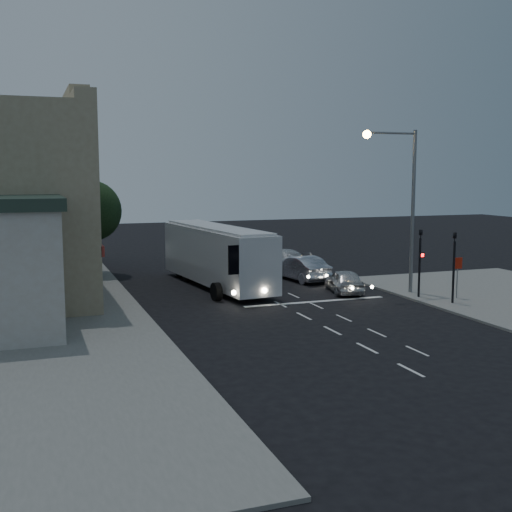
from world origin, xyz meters
name	(u,v)px	position (x,y,z in m)	size (l,w,h in m)	color
ground	(296,312)	(0.00, 0.00, 0.00)	(120.00, 120.00, 0.00)	black
sidewalk_far	(15,299)	(-13.00, 8.00, 0.06)	(12.00, 50.00, 0.12)	slate
road_markings	(293,298)	(1.29, 3.31, 0.00)	(8.00, 30.55, 0.01)	silver
tour_bus	(216,254)	(-1.64, 8.16, 1.98)	(3.77, 12.12, 3.65)	silver
car_suv	(344,281)	(4.65, 3.80, 0.68)	(1.60, 3.97, 1.35)	silver
car_sedan_a	(301,268)	(4.03, 8.55, 0.79)	(1.67, 4.80, 1.58)	silver
car_sedan_b	(281,259)	(4.58, 13.26, 0.75)	(2.09, 5.14, 1.49)	silver
car_sedan_c	(246,251)	(3.94, 19.07, 0.69)	(2.29, 4.97, 1.38)	silver
car_extra	(236,244)	(4.67, 23.84, 0.70)	(1.47, 4.22, 1.39)	silver
traffic_signal_main	(420,255)	(7.60, 0.78, 2.42)	(0.25, 0.35, 4.10)	black
traffic_signal_side	(454,259)	(8.30, -1.20, 2.42)	(0.18, 0.15, 4.10)	black
regulatory_sign	(458,271)	(9.30, -0.24, 1.60)	(0.45, 0.12, 2.20)	slate
streetlight	(403,192)	(7.34, 2.20, 5.73)	(3.32, 0.44, 9.00)	slate
low_building_north	(7,222)	(-13.50, 20.00, 3.39)	(9.40, 9.40, 6.50)	#A59C90
street_tree	(91,208)	(-8.21, 15.02, 4.50)	(4.00, 4.00, 6.20)	black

